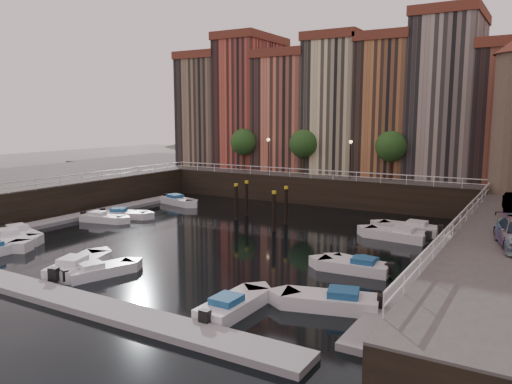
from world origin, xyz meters
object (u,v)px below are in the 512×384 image
Objects in this scene: mooring_pilings at (260,205)px; gangway at (472,212)px; boat_left_0 at (10,239)px; boat_left_1 at (20,234)px; boat_left_2 at (102,218)px.

gangway is at bearing 14.94° from mooring_pilings.
mooring_pilings is at bearing -165.06° from gangway.
boat_left_0 is (-29.69, -21.19, -1.51)m from gangway.
boat_left_1 is at bearing 141.69° from boat_left_0.
boat_left_0 is 1.03× the size of boat_left_1.
boat_left_1 is (-13.26, -15.15, -1.26)m from mooring_pilings.
boat_left_1 is 8.03m from boat_left_2.
gangway is 1.83× the size of boat_left_2.
mooring_pilings is 14.67m from boat_left_2.
boat_left_1 is 1.15× the size of boat_left_2.
boat_left_0 is at bearing -42.32° from boat_left_1.
boat_left_2 is (-0.40, 9.42, -0.06)m from boat_left_0.
mooring_pilings is at bearing 72.18° from boat_left_0.
boat_left_0 is 9.43m from boat_left_2.
boat_left_0 is 1.18× the size of boat_left_2.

